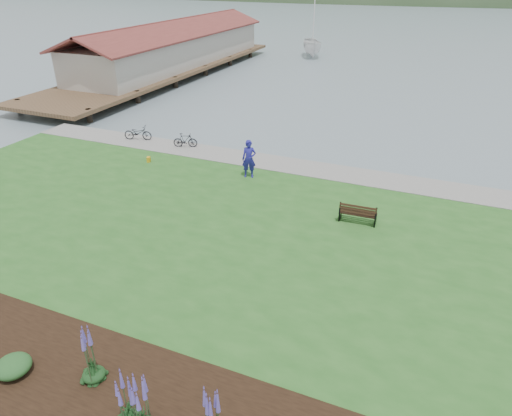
% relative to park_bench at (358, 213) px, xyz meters
% --- Properties ---
extents(ground, '(600.00, 600.00, 0.00)m').
position_rel_park_bench_xyz_m(ground, '(-5.00, -1.91, -0.88)').
color(ground, slate).
rests_on(ground, ground).
extents(lawn, '(34.00, 20.00, 0.40)m').
position_rel_park_bench_xyz_m(lawn, '(-5.00, -3.91, -0.68)').
color(lawn, '#255C20').
rests_on(lawn, ground).
extents(shoreline_path, '(34.00, 2.20, 0.03)m').
position_rel_park_bench_xyz_m(shoreline_path, '(-5.00, 4.99, -0.47)').
color(shoreline_path, gray).
rests_on(shoreline_path, lawn).
extents(far_hillside, '(580.00, 80.00, 38.00)m').
position_rel_park_bench_xyz_m(far_hillside, '(15.00, 168.09, -0.88)').
color(far_hillside, '#2E4A29').
rests_on(far_hillside, ground).
extents(pier_pavilion, '(8.00, 36.00, 5.40)m').
position_rel_park_bench_xyz_m(pier_pavilion, '(-25.00, 25.61, 1.76)').
color(pier_pavilion, '#4C3826').
rests_on(pier_pavilion, ground).
extents(park_bench, '(1.59, 0.70, 0.97)m').
position_rel_park_bench_xyz_m(park_bench, '(0.00, 0.00, 0.00)').
color(park_bench, black).
rests_on(park_bench, lawn).
extents(person, '(0.99, 0.81, 2.35)m').
position_rel_park_bench_xyz_m(person, '(-6.27, 2.72, 0.69)').
color(person, navy).
rests_on(person, lawn).
extents(bicycle_a, '(1.09, 1.89, 0.93)m').
position_rel_park_bench_xyz_m(bicycle_a, '(-15.11, 5.29, -0.01)').
color(bicycle_a, black).
rests_on(bicycle_a, lawn).
extents(bicycle_b, '(0.90, 1.52, 0.88)m').
position_rel_park_bench_xyz_m(bicycle_b, '(-11.64, 5.29, -0.04)').
color(bicycle_b, black).
rests_on(bicycle_b, lawn).
extents(sailboat, '(12.69, 12.78, 25.44)m').
position_rel_park_bench_xyz_m(sailboat, '(-14.31, 41.36, -0.88)').
color(sailboat, silver).
rests_on(sailboat, ground).
extents(pannier, '(0.27, 0.32, 0.29)m').
position_rel_park_bench_xyz_m(pannier, '(-12.35, 2.40, -0.34)').
color(pannier, gold).
rests_on(pannier, lawn).
extents(echium_0, '(0.62, 0.62, 2.07)m').
position_rel_park_bench_xyz_m(echium_0, '(-2.56, -11.97, 0.44)').
color(echium_0, '#123416').
rests_on(echium_0, garden_bed).
extents(echium_1, '(0.62, 0.62, 1.75)m').
position_rel_park_bench_xyz_m(echium_1, '(-0.97, -11.45, 0.29)').
color(echium_1, '#123416').
rests_on(echium_1, garden_bed).
extents(echium_4, '(0.62, 0.62, 2.15)m').
position_rel_park_bench_xyz_m(echium_4, '(-4.72, -11.18, 0.48)').
color(echium_4, '#123416').
rests_on(echium_4, garden_bed).
extents(echium_5, '(0.62, 0.62, 1.75)m').
position_rel_park_bench_xyz_m(echium_5, '(-2.99, -11.94, 0.29)').
color(echium_5, '#123416').
rests_on(echium_5, garden_bed).
extents(shrub_0, '(0.96, 0.96, 0.48)m').
position_rel_park_bench_xyz_m(shrub_0, '(-6.86, -11.86, -0.20)').
color(shrub_0, '#1E4C21').
rests_on(shrub_0, garden_bed).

